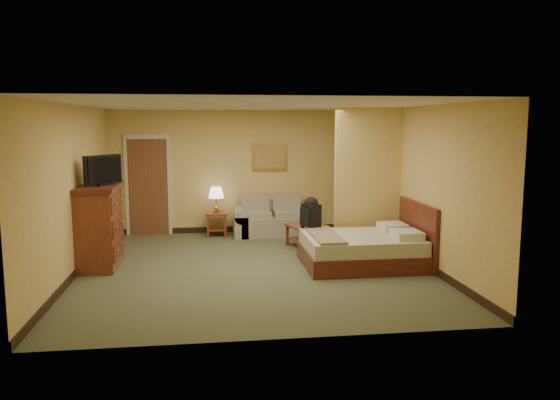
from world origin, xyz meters
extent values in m
plane|color=#505336|center=(0.00, 0.00, 0.00)|extent=(6.00, 6.00, 0.00)
plane|color=white|center=(0.00, 0.00, 2.60)|extent=(6.00, 6.00, 0.00)
cube|color=#DCB45E|center=(0.00, 3.00, 1.30)|extent=(5.50, 0.02, 2.60)
cube|color=#DCB45E|center=(-2.75, 0.00, 1.30)|extent=(0.02, 6.00, 2.60)
cube|color=#DCB45E|center=(2.75, 0.00, 1.30)|extent=(0.02, 6.00, 2.60)
cube|color=#DCB45E|center=(2.15, 0.93, 1.30)|extent=(1.20, 0.15, 2.60)
cube|color=beige|center=(-1.95, 2.97, 1.05)|extent=(0.94, 0.06, 2.10)
cube|color=brown|center=(-1.95, 2.96, 1.00)|extent=(0.80, 0.04, 2.00)
cylinder|color=#A37B3C|center=(-1.65, 2.90, 1.00)|extent=(0.04, 0.12, 0.04)
cube|color=black|center=(0.00, 2.99, 0.06)|extent=(5.50, 0.02, 0.12)
cube|color=gray|center=(0.60, 2.52, 0.20)|extent=(1.32, 0.71, 0.40)
cube|color=gray|center=(0.60, 2.83, 0.60)|extent=(1.32, 0.17, 0.41)
cube|color=gray|center=(-0.06, 2.52, 0.22)|extent=(0.28, 0.71, 0.44)
cube|color=gray|center=(1.26, 2.52, 0.22)|extent=(0.28, 0.71, 0.44)
cube|color=maroon|center=(-0.55, 2.65, 0.47)|extent=(0.44, 0.44, 0.04)
cube|color=maroon|center=(-0.55, 2.65, 0.13)|extent=(0.37, 0.37, 0.03)
cube|color=maroon|center=(-0.73, 2.47, 0.23)|extent=(0.04, 0.04, 0.45)
cube|color=maroon|center=(-0.37, 2.47, 0.23)|extent=(0.04, 0.04, 0.45)
cube|color=maroon|center=(-0.73, 2.83, 0.23)|extent=(0.04, 0.04, 0.45)
cube|color=maroon|center=(-0.37, 2.83, 0.23)|extent=(0.04, 0.04, 0.45)
cylinder|color=#A37B3C|center=(-0.55, 2.65, 0.51)|extent=(0.16, 0.16, 0.04)
cylinder|color=#A37B3C|center=(-0.55, 2.65, 0.71)|extent=(0.02, 0.02, 0.27)
cone|color=white|center=(-0.55, 2.65, 0.91)|extent=(0.32, 0.32, 0.22)
cube|color=maroon|center=(1.12, 1.37, 0.41)|extent=(0.81, 0.81, 0.04)
cube|color=maroon|center=(1.12, 1.37, 0.14)|extent=(0.70, 0.70, 0.03)
cube|color=maroon|center=(0.84, 1.08, 0.20)|extent=(0.05, 0.05, 0.40)
cube|color=maroon|center=(1.41, 1.65, 0.20)|extent=(0.05, 0.05, 0.40)
cube|color=#B78E3F|center=(0.60, 2.98, 1.60)|extent=(0.75, 0.03, 0.58)
cube|color=#A87033|center=(0.60, 2.96, 1.60)|extent=(0.62, 0.02, 0.46)
cube|color=maroon|center=(-2.48, 0.40, 0.64)|extent=(0.58, 1.17, 1.27)
cube|color=#4F1B12|center=(-2.48, 0.40, 1.31)|extent=(0.66, 1.25, 0.06)
cube|color=black|center=(-2.38, 0.40, 1.35)|extent=(0.35, 0.40, 0.03)
cube|color=black|center=(-2.38, 0.40, 1.58)|extent=(0.48, 0.69, 0.47)
cube|color=#4F1B12|center=(1.75, -0.10, 0.14)|extent=(1.87, 1.50, 0.28)
cube|color=beige|center=(1.75, -0.10, 0.39)|extent=(1.82, 1.44, 0.22)
cube|color=#4F1B12|center=(2.71, -0.10, 0.52)|extent=(0.06, 1.59, 1.03)
cube|color=silver|center=(2.40, -0.43, 0.56)|extent=(0.42, 0.52, 0.13)
cube|color=silver|center=(2.40, 0.23, 0.56)|extent=(0.42, 0.52, 0.13)
cube|color=#8B6C4C|center=(1.14, -0.10, 0.52)|extent=(0.42, 1.40, 0.05)
cube|color=black|center=(1.05, 0.58, 0.72)|extent=(0.33, 0.38, 0.43)
sphere|color=black|center=(1.05, 0.58, 0.93)|extent=(0.26, 0.26, 0.26)
camera|label=1|loc=(-0.72, -8.59, 2.31)|focal=35.00mm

